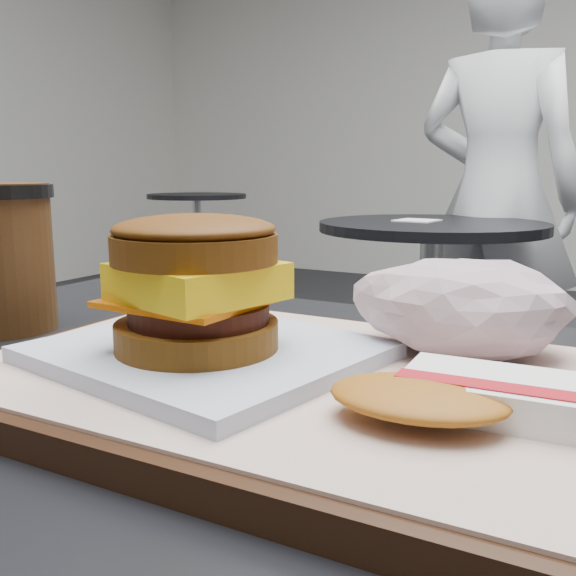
# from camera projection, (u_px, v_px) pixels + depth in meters

# --- Properties ---
(serving_tray) EXTENTS (0.38, 0.28, 0.02)m
(serving_tray) POSITION_uv_depth(u_px,v_px,m) (280.00, 381.00, 0.40)
(serving_tray) COLOR black
(serving_tray) RESTS_ON customer_table
(breakfast_sandwich) EXTENTS (0.22, 0.20, 0.09)m
(breakfast_sandwich) POSITION_uv_depth(u_px,v_px,m) (200.00, 301.00, 0.39)
(breakfast_sandwich) COLOR silver
(breakfast_sandwich) RESTS_ON serving_tray
(hash_brown) EXTENTS (0.12, 0.09, 0.02)m
(hash_brown) POSITION_uv_depth(u_px,v_px,m) (461.00, 396.00, 0.31)
(hash_brown) COLOR white
(hash_brown) RESTS_ON serving_tray
(crumpled_wrapper) EXTENTS (0.14, 0.11, 0.06)m
(crumpled_wrapper) POSITION_uv_depth(u_px,v_px,m) (460.00, 305.00, 0.42)
(crumpled_wrapper) COLOR silver
(crumpled_wrapper) RESTS_ON serving_tray
(neighbor_table) EXTENTS (0.70, 0.70, 0.75)m
(neighbor_table) POSITION_uv_depth(u_px,v_px,m) (430.00, 285.00, 2.02)
(neighbor_table) COLOR black
(neighbor_table) RESTS_ON ground
(napkin) EXTENTS (0.13, 0.13, 0.00)m
(napkin) POSITION_uv_depth(u_px,v_px,m) (417.00, 220.00, 2.01)
(napkin) COLOR white
(napkin) RESTS_ON neighbor_table
(patron) EXTENTS (0.65, 0.48, 1.62)m
(patron) POSITION_uv_depth(u_px,v_px,m) (496.00, 198.00, 2.27)
(patron) COLOR silver
(patron) RESTS_ON ground
(bg_table_mid) EXTENTS (0.66, 0.66, 0.75)m
(bg_table_mid) POSITION_uv_depth(u_px,v_px,m) (197.00, 222.00, 4.32)
(bg_table_mid) COLOR black
(bg_table_mid) RESTS_ON ground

